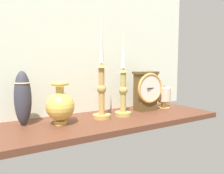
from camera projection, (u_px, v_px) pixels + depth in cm
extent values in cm
cube|color=brown|center=(112.00, 120.00, 110.99)|extent=(100.00, 36.00, 2.40)
cube|color=silver|center=(92.00, 47.00, 122.82)|extent=(120.00, 2.00, 65.00)
cube|color=brown|center=(145.00, 92.00, 126.64)|extent=(10.88, 6.37, 18.89)
cube|color=brown|center=(146.00, 73.00, 125.53)|extent=(12.19, 7.14, 1.20)
torus|color=tan|center=(150.00, 88.00, 123.35)|extent=(15.37, 1.40, 15.37)
cylinder|color=silver|center=(150.00, 88.00, 123.27)|extent=(12.86, 0.40, 12.86)
cube|color=black|center=(151.00, 88.00, 123.01)|extent=(4.92, 1.41, 0.30)
cylinder|color=tan|center=(102.00, 116.00, 109.74)|extent=(8.02, 8.02, 1.80)
cylinder|color=tan|center=(102.00, 91.00, 108.49)|extent=(2.60, 2.60, 20.81)
sphere|color=tan|center=(102.00, 89.00, 108.38)|extent=(4.17, 4.17, 4.17)
cone|color=tan|center=(101.00, 65.00, 107.23)|extent=(4.84, 4.84, 2.00)
cone|color=beige|center=(101.00, 39.00, 105.98)|extent=(2.14, 2.14, 20.75)
cylinder|color=tan|center=(123.00, 114.00, 114.83)|extent=(7.70, 7.70, 1.80)
cylinder|color=tan|center=(123.00, 92.00, 113.71)|extent=(2.59, 2.59, 18.48)
sphere|color=tan|center=(123.00, 90.00, 113.61)|extent=(4.14, 4.14, 4.14)
cone|color=tan|center=(123.00, 70.00, 112.58)|extent=(3.85, 3.85, 2.00)
cone|color=white|center=(123.00, 51.00, 111.60)|extent=(2.36, 2.36, 15.73)
cylinder|color=gold|center=(61.00, 122.00, 99.52)|extent=(5.17, 5.17, 1.60)
sphere|color=gold|center=(60.00, 107.00, 98.79)|extent=(11.49, 11.49, 11.49)
cylinder|color=gold|center=(60.00, 88.00, 97.96)|extent=(3.22, 3.22, 3.53)
torus|color=gold|center=(60.00, 84.00, 97.77)|extent=(7.23, 7.23, 1.30)
cylinder|color=gold|center=(164.00, 105.00, 134.35)|extent=(2.84, 2.84, 3.36)
cylinder|color=gold|center=(164.00, 107.00, 134.49)|extent=(7.11, 7.11, 0.80)
cylinder|color=gold|center=(164.00, 102.00, 134.16)|extent=(6.40, 6.40, 0.60)
cylinder|color=beige|center=(164.00, 94.00, 133.72)|extent=(7.38, 7.38, 7.18)
cylinder|color=black|center=(164.00, 87.00, 133.26)|extent=(0.30, 0.30, 1.20)
ellipsoid|color=#363540|center=(23.00, 98.00, 97.19)|extent=(6.70, 6.70, 21.78)
torus|color=#CCB78C|center=(22.00, 83.00, 96.52)|extent=(6.30, 6.30, 0.60)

